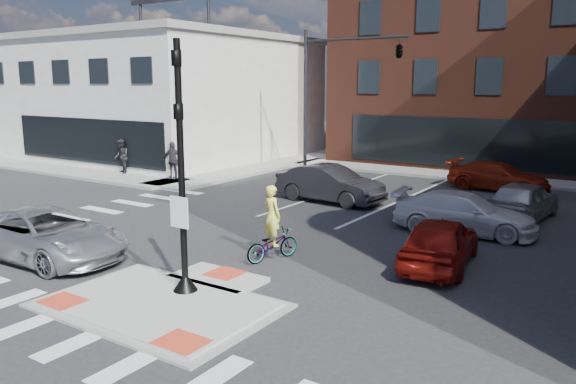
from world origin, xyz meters
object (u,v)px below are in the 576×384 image
Objects in this scene: red_sedan at (440,242)px; bg_car_red at (498,176)px; cyclist at (272,235)px; bg_car_dark at (330,184)px; pedestrian_b at (173,160)px; silver_suv at (45,234)px; pedestrian_a at (121,156)px; white_pickup at (464,213)px; bg_car_silver at (523,200)px.

red_sedan is 0.89× the size of bg_car_red.
bg_car_dark is at bearing -53.38° from cyclist.
pedestrian_b is at bearing -27.62° from red_sedan.
silver_suv is 1.12× the size of bg_car_red.
pedestrian_a reaches higher than silver_suv.
bg_car_dark is (-6.44, 2.00, 0.10)m from white_pickup.
bg_car_dark is 9.51m from pedestrian_b.
red_sedan is 2.23× the size of pedestrian_a.
white_pickup is 7.24m from cyclist.
silver_suv is at bearing 50.94° from cyclist.
bg_car_red is 15.26m from cyclist.
silver_suv is at bearing 131.01° from white_pickup.
cyclist is at bearing 174.45° from bg_car_red.
silver_suv is 6.67m from cyclist.
cyclist is at bearing 19.27° from red_sedan.
red_sedan is at bearing 89.05° from bg_car_silver.
red_sedan is at bearing -177.99° from white_pickup.
red_sedan is 17.51m from pedestrian_b.
red_sedan reaches higher than bg_car_red.
bg_car_silver is 20.96m from pedestrian_a.
bg_car_dark is at bearing 13.93° from bg_car_silver.
bg_car_red is 19.98m from pedestrian_a.
silver_suv is 2.39× the size of cyclist.
white_pickup is at bearing 73.38° from bg_car_silver.
silver_suv is 2.81× the size of pedestrian_a.
bg_car_silver is at bearing -153.33° from bg_car_red.
cyclist is (2.68, -8.18, -0.05)m from bg_car_dark.
bg_car_red is at bearing 10.21° from pedestrian_b.
bg_car_dark is (2.96, 11.76, 0.06)m from silver_suv.
bg_car_dark is 1.02× the size of bg_car_red.
cyclist is 17.73m from pedestrian_a.
silver_suv reaches higher than red_sedan.
bg_car_red is (5.48, 6.83, -0.11)m from bg_car_dark.
cyclist is at bearing 143.56° from white_pickup.
bg_car_red is at bearing 50.27° from pedestrian_a.
pedestrian_b reaches higher than silver_suv.
red_sedan is 4.05m from white_pickup.
pedestrian_a is at bearing 79.94° from white_pickup.
bg_car_dark is 13.20m from pedestrian_a.
cyclist is (-2.80, -15.00, 0.06)m from bg_car_red.
pedestrian_b reaches higher than bg_car_red.
pedestrian_a reaches higher than bg_car_silver.
white_pickup is 16.07m from pedestrian_b.
white_pickup is (-0.50, 4.02, -0.03)m from red_sedan.
red_sedan is at bearing -126.22° from bg_car_dark.
silver_suv is 1.21× the size of bg_car_silver.
pedestrian_a is 0.97× the size of pedestrian_b.
pedestrian_a is (-13.19, -0.29, 0.30)m from bg_car_dark.
cyclist reaches higher than bg_car_dark.
pedestrian_a is at bearing 95.94° from bg_car_dark.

